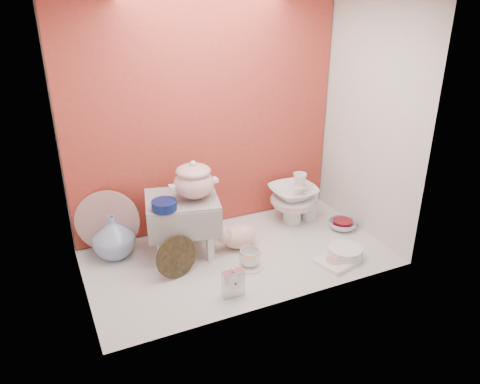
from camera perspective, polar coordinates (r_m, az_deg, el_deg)
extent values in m
plane|color=silver|center=(2.93, -0.19, -7.71)|extent=(1.80, 1.80, 0.00)
cube|color=#BF382F|center=(3.05, -4.16, 9.00)|extent=(1.80, 0.06, 1.50)
cube|color=silver|center=(2.40, -20.17, 3.18)|extent=(0.06, 1.00, 1.50)
cube|color=silver|center=(3.08, 15.38, 8.31)|extent=(0.06, 1.00, 1.50)
cylinder|color=#0A1851|center=(2.69, -9.07, -1.58)|extent=(0.19, 0.19, 0.05)
imported|color=white|center=(2.97, -14.92, -5.16)|extent=(0.34, 0.34, 0.27)
cube|color=silver|center=(2.56, -0.83, -10.72)|extent=(0.12, 0.04, 0.18)
ellipsoid|color=beige|center=(2.98, -0.10, -5.30)|extent=(0.33, 0.28, 0.17)
cylinder|color=white|center=(2.84, 1.17, -8.81)|extent=(0.21, 0.21, 0.01)
imported|color=white|center=(2.80, 1.18, -7.86)|extent=(0.13, 0.13, 0.10)
cube|color=white|center=(2.91, 11.32, -8.24)|extent=(0.24, 0.24, 0.03)
cylinder|color=white|center=(2.96, 12.46, -7.13)|extent=(0.27, 0.27, 0.07)
imported|color=silver|center=(3.29, 12.16, -3.87)|extent=(0.20, 0.20, 0.06)
cylinder|color=silver|center=(3.36, 8.35, -1.39)|extent=(0.15, 0.15, 0.22)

